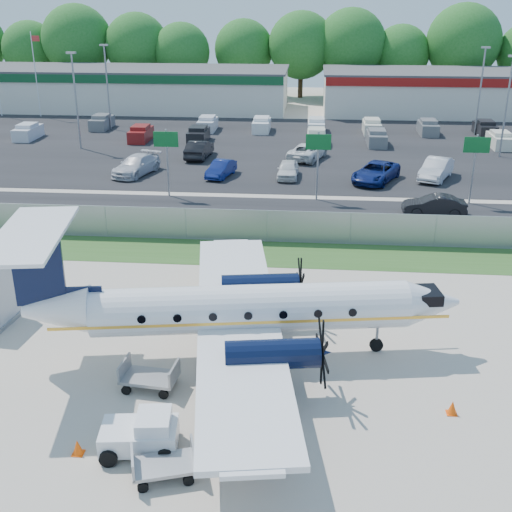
# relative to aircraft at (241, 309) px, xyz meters

# --- Properties ---
(ground) EXTENTS (170.00, 170.00, 0.00)m
(ground) POSITION_rel_aircraft_xyz_m (0.16, -0.57, -2.19)
(ground) COLOR #BDB1A0
(ground) RESTS_ON ground
(grass_verge) EXTENTS (170.00, 4.00, 0.02)m
(grass_verge) POSITION_rel_aircraft_xyz_m (0.16, 11.43, -2.19)
(grass_verge) COLOR #2D561E
(grass_verge) RESTS_ON ground
(access_road) EXTENTS (170.00, 8.00, 0.02)m
(access_road) POSITION_rel_aircraft_xyz_m (0.16, 18.43, -2.18)
(access_road) COLOR black
(access_road) RESTS_ON ground
(parking_lot) EXTENTS (170.00, 32.00, 0.02)m
(parking_lot) POSITION_rel_aircraft_xyz_m (0.16, 39.43, -2.18)
(parking_lot) COLOR black
(parking_lot) RESTS_ON ground
(perimeter_fence) EXTENTS (120.00, 0.06, 1.99)m
(perimeter_fence) POSITION_rel_aircraft_xyz_m (0.16, 13.43, -1.19)
(perimeter_fence) COLOR gray
(perimeter_fence) RESTS_ON ground
(building_west) EXTENTS (46.40, 12.40, 5.24)m
(building_west) POSITION_rel_aircraft_xyz_m (-23.84, 61.41, 0.44)
(building_west) COLOR silver
(building_west) RESTS_ON ground
(building_east) EXTENTS (44.40, 12.40, 5.24)m
(building_east) POSITION_rel_aircraft_xyz_m (26.16, 61.41, 0.44)
(building_east) COLOR silver
(building_east) RESTS_ON ground
(sign_left) EXTENTS (1.80, 0.26, 5.00)m
(sign_left) POSITION_rel_aircraft_xyz_m (-7.84, 22.34, 1.42)
(sign_left) COLOR gray
(sign_left) RESTS_ON ground
(sign_mid) EXTENTS (1.80, 0.26, 5.00)m
(sign_mid) POSITION_rel_aircraft_xyz_m (3.16, 22.34, 1.42)
(sign_mid) COLOR gray
(sign_mid) RESTS_ON ground
(sign_right) EXTENTS (1.80, 0.26, 5.00)m
(sign_right) POSITION_rel_aircraft_xyz_m (14.16, 22.34, 1.42)
(sign_right) COLOR gray
(sign_right) RESTS_ON ground
(flagpole_east) EXTENTS (1.06, 0.12, 10.00)m
(flagpole_east) POSITION_rel_aircraft_xyz_m (-30.76, 54.43, 3.45)
(flagpole_east) COLOR silver
(flagpole_east) RESTS_ON ground
(light_pole_nw) EXTENTS (0.90, 0.35, 9.09)m
(light_pole_nw) POSITION_rel_aircraft_xyz_m (-19.84, 37.43, 3.04)
(light_pole_nw) COLOR gray
(light_pole_nw) RESTS_ON ground
(light_pole_ne) EXTENTS (0.90, 0.35, 9.09)m
(light_pole_ne) POSITION_rel_aircraft_xyz_m (20.16, 37.43, 3.04)
(light_pole_ne) COLOR gray
(light_pole_ne) RESTS_ON ground
(light_pole_sw) EXTENTS (0.90, 0.35, 9.09)m
(light_pole_sw) POSITION_rel_aircraft_xyz_m (-19.84, 47.43, 3.04)
(light_pole_sw) COLOR gray
(light_pole_sw) RESTS_ON ground
(light_pole_se) EXTENTS (0.90, 0.35, 9.09)m
(light_pole_se) POSITION_rel_aircraft_xyz_m (20.16, 47.43, 3.04)
(light_pole_se) COLOR gray
(light_pole_se) RESTS_ON ground
(tree_line) EXTENTS (112.00, 6.00, 14.00)m
(tree_line) POSITION_rel_aircraft_xyz_m (0.16, 73.43, -2.19)
(tree_line) COLOR #1D601C
(tree_line) RESTS_ON ground
(aircraft) EXTENTS (18.58, 18.25, 5.68)m
(aircraft) POSITION_rel_aircraft_xyz_m (0.00, 0.00, 0.00)
(aircraft) COLOR silver
(aircraft) RESTS_ON ground
(pushback_tug) EXTENTS (2.65, 2.04, 1.35)m
(pushback_tug) POSITION_rel_aircraft_xyz_m (-2.57, -6.19, -1.55)
(pushback_tug) COLOR silver
(pushback_tug) RESTS_ON ground
(baggage_cart_near) EXTENTS (2.22, 1.47, 1.10)m
(baggage_cart_near) POSITION_rel_aircraft_xyz_m (-3.21, -2.66, -1.68)
(baggage_cart_near) COLOR gray
(baggage_cart_near) RESTS_ON ground
(baggage_cart_far) EXTENTS (2.23, 1.72, 1.04)m
(baggage_cart_far) POSITION_rel_aircraft_xyz_m (-1.61, -7.42, -1.71)
(baggage_cart_far) COLOR gray
(baggage_cart_far) RESTS_ON ground
(cone_nose) EXTENTS (0.37, 0.37, 0.53)m
(cone_nose) POSITION_rel_aircraft_xyz_m (7.98, -3.32, -1.94)
(cone_nose) COLOR #FF5008
(cone_nose) RESTS_ON ground
(cone_port_wing) EXTENTS (0.38, 0.38, 0.53)m
(cone_port_wing) POSITION_rel_aircraft_xyz_m (-4.67, -6.60, -1.94)
(cone_port_wing) COLOR #FF5008
(cone_port_wing) RESTS_ON ground
(cone_starboard_wing) EXTENTS (0.43, 0.43, 0.62)m
(cone_starboard_wing) POSITION_rel_aircraft_xyz_m (4.26, 4.17, -1.90)
(cone_starboard_wing) COLOR #FF5008
(cone_starboard_wing) RESTS_ON ground
(road_car_mid) EXTENTS (4.26, 1.53, 1.40)m
(road_car_mid) POSITION_rel_aircraft_xyz_m (11.13, 19.50, -2.19)
(road_car_mid) COLOR black
(road_car_mid) RESTS_ON ground
(parked_car_a) EXTENTS (3.64, 5.83, 1.58)m
(parked_car_a) POSITION_rel_aircraft_xyz_m (-11.86, 28.30, -2.19)
(parked_car_a) COLOR silver
(parked_car_a) RESTS_ON ground
(parked_car_b) EXTENTS (2.28, 4.25, 1.33)m
(parked_car_b) POSITION_rel_aircraft_xyz_m (-4.70, 28.19, -2.19)
(parked_car_b) COLOR navy
(parked_car_b) RESTS_ON ground
(parked_car_c) EXTENTS (1.75, 4.14, 1.40)m
(parked_car_c) POSITION_rel_aircraft_xyz_m (0.82, 28.35, -2.19)
(parked_car_c) COLOR silver
(parked_car_c) RESTS_ON ground
(parked_car_d) EXTENTS (4.68, 6.18, 1.56)m
(parked_car_d) POSITION_rel_aircraft_xyz_m (7.91, 27.78, -2.19)
(parked_car_d) COLOR navy
(parked_car_d) RESTS_ON ground
(parked_car_e) EXTENTS (3.67, 5.40, 1.68)m
(parked_car_e) POSITION_rel_aircraft_xyz_m (12.87, 28.95, -2.19)
(parked_car_e) COLOR silver
(parked_car_e) RESTS_ON ground
(parked_car_f) EXTENTS (2.09, 5.04, 1.62)m
(parked_car_f) POSITION_rel_aircraft_xyz_m (-7.60, 34.58, -2.19)
(parked_car_f) COLOR black
(parked_car_f) RESTS_ON ground
(parked_car_g) EXTENTS (4.08, 5.89, 1.49)m
(parked_car_g) POSITION_rel_aircraft_xyz_m (2.36, 34.88, -2.19)
(parked_car_g) COLOR silver
(parked_car_g) RESTS_ON ground
(far_parking_rows) EXTENTS (56.00, 10.00, 1.60)m
(far_parking_rows) POSITION_rel_aircraft_xyz_m (0.16, 44.43, -2.19)
(far_parking_rows) COLOR gray
(far_parking_rows) RESTS_ON ground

